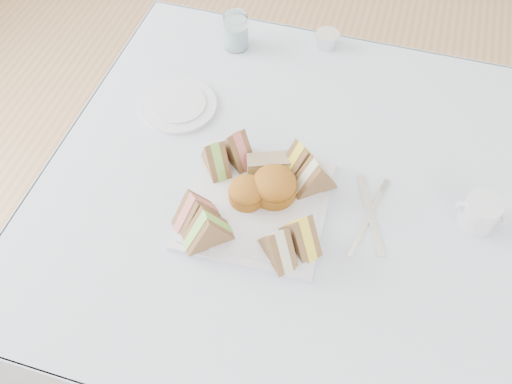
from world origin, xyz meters
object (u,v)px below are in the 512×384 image
(serving_plate, at_px, (256,204))
(water_glass, at_px, (236,31))
(table, at_px, (278,264))
(creamer_jug, at_px, (480,212))

(serving_plate, distance_m, water_glass, 0.51)
(water_glass, bearing_deg, table, -59.31)
(water_glass, distance_m, creamer_jug, 0.73)
(table, xyz_separation_m, water_glass, (-0.23, 0.39, 0.42))
(serving_plate, xyz_separation_m, water_glass, (-0.19, 0.47, 0.04))
(table, bearing_deg, creamer_jug, 1.63)
(water_glass, relative_size, creamer_jug, 1.27)
(water_glass, height_order, creamer_jug, water_glass)
(table, relative_size, serving_plate, 3.14)
(table, distance_m, serving_plate, 0.39)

